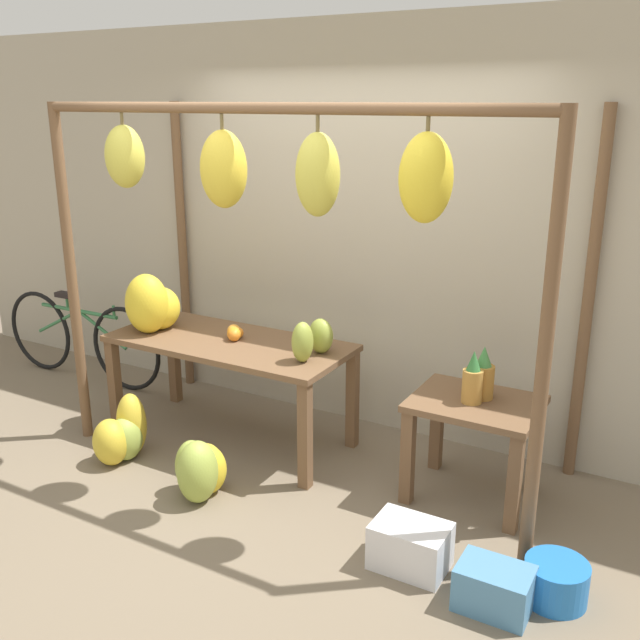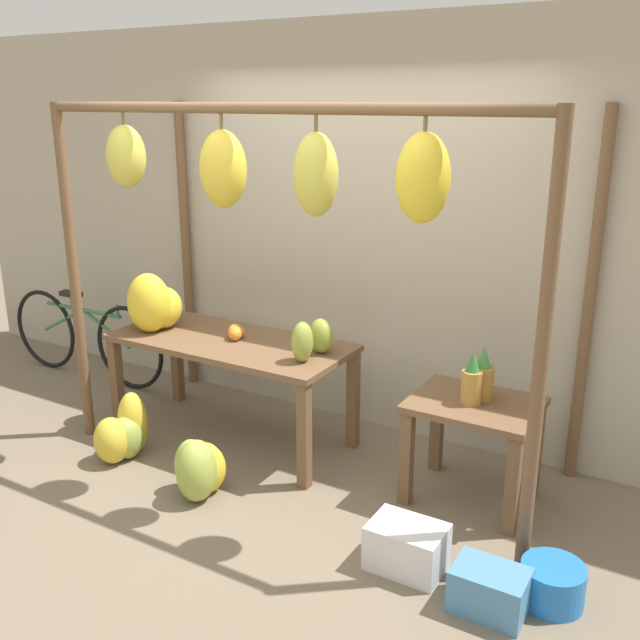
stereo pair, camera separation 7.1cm
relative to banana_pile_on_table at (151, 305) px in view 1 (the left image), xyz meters
The scene contains 15 objects.
ground_plane 1.64m from the banana_pile_on_table, 25.70° to the right, with size 20.00×20.00×0.00m, color #756651.
shop_wall_back 1.56m from the banana_pile_on_table, 33.65° to the left, with size 8.00×0.08×2.80m.
stall_awning 1.52m from the banana_pile_on_table, 10.48° to the right, with size 3.15×1.28×2.27m.
display_table_main 0.68m from the banana_pile_on_table, ahead, with size 1.66×0.73×0.73m.
display_table_side 2.35m from the banana_pile_on_table, ahead, with size 0.72×0.58×0.62m.
banana_pile_on_table is the anchor object (origin of this frame).
orange_pile 0.66m from the banana_pile_on_table, ahead, with size 0.13×0.15×0.09m.
pineapple_cluster 2.32m from the banana_pile_on_table, ahead, with size 0.15×0.22×0.32m.
banana_pile_ground_left 0.92m from the banana_pile_on_table, 72.55° to the right, with size 0.33×0.48×0.43m.
banana_pile_ground_right 1.33m from the banana_pile_on_table, 35.43° to the right, with size 0.38×0.40×0.39m.
fruit_crate_white 2.48m from the banana_pile_on_table, 16.34° to the right, with size 0.38×0.27×0.24m.
blue_bucket 3.11m from the banana_pile_on_table, 10.63° to the right, with size 0.30×0.30×0.20m.
parked_bicycle 1.31m from the banana_pile_on_table, 162.94° to the left, with size 1.69×0.08×0.74m.
papaya_pile 1.27m from the banana_pile_on_table, ahead, with size 0.20×0.37×0.26m.
fruit_crate_purple 2.93m from the banana_pile_on_table, 15.63° to the right, with size 0.34×0.24×0.22m.
Camera 1 is at (2.16, -2.99, 2.28)m, focal length 40.00 mm.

